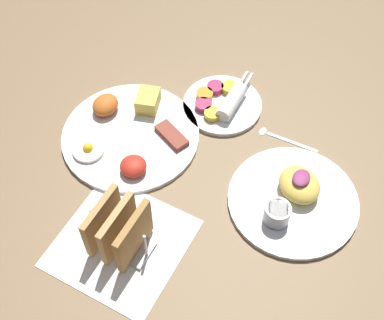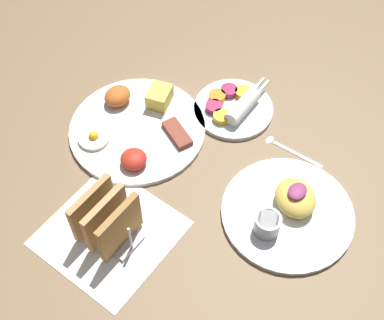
# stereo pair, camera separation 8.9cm
# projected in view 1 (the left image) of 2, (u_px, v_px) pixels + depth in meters

# --- Properties ---
(ground_plane) EXTENTS (3.00, 3.00, 0.00)m
(ground_plane) POSITION_uv_depth(u_px,v_px,m) (201.00, 168.00, 1.06)
(ground_plane) COLOR brown
(napkin_flat) EXTENTS (0.22, 0.22, 0.00)m
(napkin_flat) POSITION_uv_depth(u_px,v_px,m) (121.00, 243.00, 0.96)
(napkin_flat) COLOR white
(napkin_flat) RESTS_ON ground_plane
(plate_breakfast) EXTENTS (0.28, 0.28, 0.05)m
(plate_breakfast) POSITION_uv_depth(u_px,v_px,m) (129.00, 134.00, 1.10)
(plate_breakfast) COLOR white
(plate_breakfast) RESTS_ON ground_plane
(plate_condiments) EXTENTS (0.18, 0.17, 0.04)m
(plate_condiments) POSITION_uv_depth(u_px,v_px,m) (223.00, 103.00, 1.15)
(plate_condiments) COLOR white
(plate_condiments) RESTS_ON ground_plane
(plate_foreground) EXTENTS (0.25, 0.25, 0.06)m
(plate_foreground) POSITION_uv_depth(u_px,v_px,m) (293.00, 198.00, 1.00)
(plate_foreground) COLOR white
(plate_foreground) RESTS_ON ground_plane
(toast_rack) EXTENTS (0.10, 0.12, 0.10)m
(toast_rack) POSITION_uv_depth(u_px,v_px,m) (118.00, 230.00, 0.92)
(toast_rack) COLOR #B7B7BC
(toast_rack) RESTS_ON ground_plane
(teaspoon) EXTENTS (0.02, 0.13, 0.01)m
(teaspoon) POSITION_uv_depth(u_px,v_px,m) (278.00, 136.00, 1.10)
(teaspoon) COLOR silver
(teaspoon) RESTS_ON ground_plane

